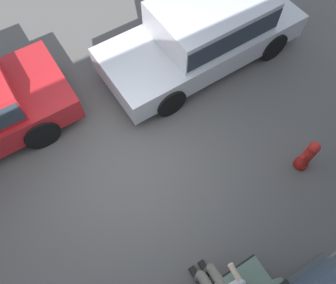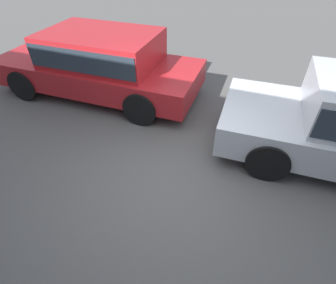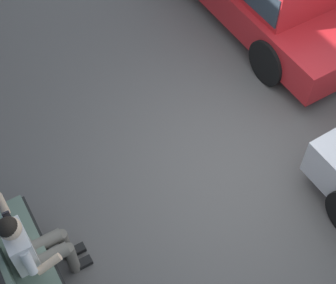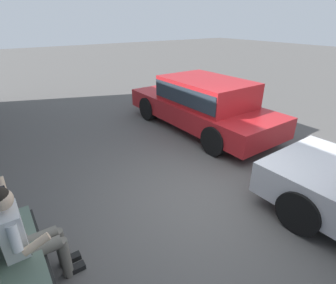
% 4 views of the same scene
% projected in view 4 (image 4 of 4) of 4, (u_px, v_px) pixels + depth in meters
% --- Properties ---
extents(ground_plane, '(60.00, 60.00, 0.00)m').
position_uv_depth(ground_plane, '(205.00, 199.00, 4.52)').
color(ground_plane, '#565451').
extents(bench, '(1.53, 0.55, 1.05)m').
position_uv_depth(bench, '(4.00, 253.00, 2.72)').
color(bench, black).
rests_on(bench, ground_plane).
extents(person_on_phone, '(0.73, 0.74, 1.38)m').
position_uv_depth(person_on_phone, '(25.00, 235.00, 2.79)').
color(person_on_phone, '#6B665B').
rests_on(person_on_phone, ground_plane).
extents(parked_car_mid, '(4.61, 1.97, 1.40)m').
position_uv_depth(parked_car_mid, '(203.00, 102.00, 7.10)').
color(parked_car_mid, red).
rests_on(parked_car_mid, ground_plane).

